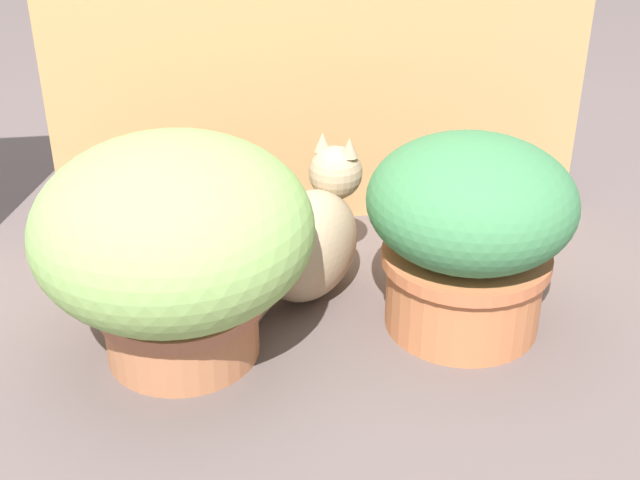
% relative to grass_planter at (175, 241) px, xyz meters
% --- Properties ---
extents(ground_plane, '(6.00, 6.00, 0.00)m').
position_rel_grass_planter_xyz_m(ground_plane, '(0.25, -0.01, -0.23)').
color(ground_plane, '#5B4E4B').
extents(cardboard_backdrop, '(1.21, 0.03, 0.71)m').
position_rel_grass_planter_xyz_m(cardboard_backdrop, '(0.32, 0.51, 0.13)').
color(cardboard_backdrop, tan).
rests_on(cardboard_backdrop, ground).
extents(grass_planter, '(0.49, 0.49, 0.41)m').
position_rel_grass_planter_xyz_m(grass_planter, '(0.00, 0.00, 0.00)').
color(grass_planter, '#AD6B46').
rests_on(grass_planter, ground).
extents(leafy_planter, '(0.38, 0.38, 0.38)m').
position_rel_grass_planter_xyz_m(leafy_planter, '(0.53, 0.02, -0.02)').
color(leafy_planter, '#BE6E42').
rests_on(leafy_planter, ground).
extents(cat, '(0.32, 0.32, 0.32)m').
position_rel_grass_planter_xyz_m(cat, '(0.26, 0.18, -0.11)').
color(cat, tan).
rests_on(cat, ground).
extents(mushroom_ornament_pink, '(0.08, 0.08, 0.13)m').
position_rel_grass_planter_xyz_m(mushroom_ornament_pink, '(-0.03, -0.07, -0.14)').
color(mushroom_ornament_pink, silver).
rests_on(mushroom_ornament_pink, ground).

